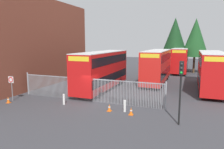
{
  "coord_description": "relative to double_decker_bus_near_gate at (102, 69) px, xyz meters",
  "views": [
    {
      "loc": [
        8.06,
        -17.0,
        5.52
      ],
      "look_at": [
        0.0,
        4.0,
        2.0
      ],
      "focal_mm": 33.43,
      "sensor_mm": 36.0,
      "label": 1
    }
  ],
  "objects": [
    {
      "name": "bollard_near_left",
      "position": [
        -0.78,
        -6.77,
        -1.95
      ],
      "size": [
        0.2,
        0.2,
        0.95
      ],
      "primitive_type": "cylinder",
      "color": "silver",
      "rests_on": "ground"
    },
    {
      "name": "traffic_light_kerbside",
      "position": [
        9.06,
        -7.92,
        0.56
      ],
      "size": [
        0.28,
        0.33,
        4.3
      ],
      "color": "black",
      "rests_on": "ground"
    },
    {
      "name": "double_decker_bus_behind_fence_right",
      "position": [
        11.77,
        4.0,
        0.0
      ],
      "size": [
        2.54,
        10.81,
        4.42
      ],
      "color": "red",
      "rests_on": "ground"
    },
    {
      "name": "speed_limit_sign_post",
      "position": [
        -5.98,
        -7.54,
        -0.65
      ],
      "size": [
        0.6,
        0.14,
        2.4
      ],
      "color": "slate",
      "rests_on": "ground"
    },
    {
      "name": "depot_building_brick",
      "position": [
        -11.87,
        -1.06,
        3.02
      ],
      "size": [
        9.24,
        20.98,
        10.89
      ],
      "primitive_type": "cube",
      "color": "brown",
      "rests_on": "ground"
    },
    {
      "name": "double_decker_bus_far_back",
      "position": [
        7.68,
        18.34,
        0.0
      ],
      "size": [
        2.54,
        10.81,
        4.42
      ],
      "color": "red",
      "rests_on": "ground"
    },
    {
      "name": "traffic_cone_near_kerb",
      "position": [
        -5.81,
        -8.18,
        -2.13
      ],
      "size": [
        0.34,
        0.34,
        0.59
      ],
      "color": "orange",
      "rests_on": "ground"
    },
    {
      "name": "traffic_cone_mid_forecourt",
      "position": [
        5.54,
        -7.21,
        -2.13
      ],
      "size": [
        0.34,
        0.34,
        0.59
      ],
      "color": "orange",
      "rests_on": "ground"
    },
    {
      "name": "double_decker_bus_behind_fence_left",
      "position": [
        5.26,
        6.55,
        0.0
      ],
      "size": [
        2.54,
        10.81,
        4.42
      ],
      "color": "red",
      "rests_on": "ground"
    },
    {
      "name": "palisade_fence",
      "position": [
        0.71,
        -4.99,
        -1.24
      ],
      "size": [
        14.36,
        0.14,
        2.35
      ],
      "color": "gray",
      "rests_on": "ground"
    },
    {
      "name": "double_decker_bus_near_gate",
      "position": [
        0.0,
        0.0,
        0.0
      ],
      "size": [
        2.54,
        10.81,
        4.42
      ],
      "color": "red",
      "rests_on": "ground"
    },
    {
      "name": "traffic_cone_by_gate",
      "position": [
        3.66,
        -6.99,
        -2.13
      ],
      "size": [
        0.34,
        0.34,
        0.59
      ],
      "color": "orange",
      "rests_on": "ground"
    },
    {
      "name": "tree_short_side",
      "position": [
        10.05,
        18.02,
        3.86
      ],
      "size": [
        4.63,
        4.63,
        9.61
      ],
      "color": "#4C3823",
      "rests_on": "ground"
    },
    {
      "name": "bollard_center_front",
      "position": [
        4.86,
        -6.66,
        -1.95
      ],
      "size": [
        0.2,
        0.2,
        0.95
      ],
      "primitive_type": "cylinder",
      "color": "silver",
      "rests_on": "ground"
    },
    {
      "name": "ground_plane",
      "position": [
        1.59,
        3.01,
        -2.42
      ],
      "size": [
        100.0,
        100.0,
        0.0
      ],
      "primitive_type": "plane",
      "color": "#3D3D42"
    },
    {
      "name": "tree_tall_back",
      "position": [
        6.33,
        21.02,
        4.06
      ],
      "size": [
        5.15,
        5.15,
        10.17
      ],
      "color": "#4C3823",
      "rests_on": "ground"
    }
  ]
}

